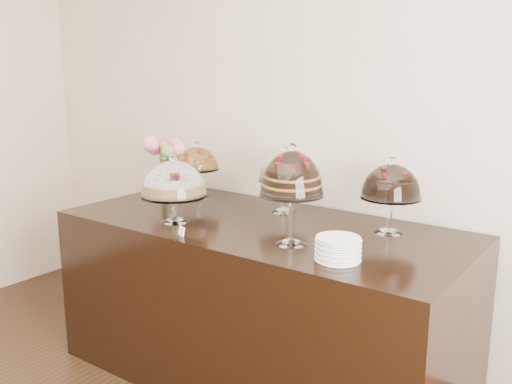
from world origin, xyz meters
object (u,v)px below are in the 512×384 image
Objects in this scene: cake_stand_dark_choco at (391,184)px; flower_vase at (167,155)px; display_counter at (261,301)px; cake_stand_choco_layer at (292,177)px; cake_stand_fruit_tart at (197,161)px; cake_stand_cheesecake at (284,169)px; plate_stack at (338,249)px; cake_stand_sugar_sponge at (174,182)px.

flower_vase is (-1.59, 0.04, -0.01)m from cake_stand_dark_choco.
display_counter is 4.56× the size of cake_stand_choco_layer.
cake_stand_fruit_tart is (-0.69, 0.26, 0.68)m from display_counter.
cake_stand_choco_layer is at bearing -24.97° from cake_stand_fruit_tart.
cake_stand_cheesecake is at bearing -0.39° from flower_vase.
cake_stand_cheesecake reaches higher than plate_stack.
cake_stand_fruit_tart is (-0.29, 0.51, 0.01)m from cake_stand_sugar_sponge.
display_counter is 0.97m from cake_stand_dark_choco.
cake_stand_sugar_sponge is 1.02m from plate_stack.
display_counter is 11.20× the size of plate_stack.
plate_stack is at bearing -22.85° from cake_stand_fruit_tart.
plate_stack is (0.29, -0.08, -0.27)m from cake_stand_choco_layer.
cake_stand_cheesecake and flower_vase have the same top height.
flower_vase is 1.97× the size of plate_stack.
cake_stand_dark_choco is (0.30, 0.45, -0.07)m from cake_stand_choco_layer.
display_counter is 0.82m from cake_stand_sugar_sponge.
cake_stand_cheesecake reaches higher than display_counter.
cake_stand_choco_layer reaches higher than plate_stack.
cake_stand_dark_choco is (0.66, -0.03, 0.00)m from cake_stand_cheesecake.
cake_stand_cheesecake is 0.66m from cake_stand_dark_choco.
cake_stand_dark_choco is (1.02, 0.49, 0.03)m from cake_stand_sugar_sponge.
cake_stand_cheesecake is at bearing 97.40° from display_counter.
cake_stand_dark_choco is 1.97× the size of plate_stack.
flower_vase reaches higher than display_counter.
cake_stand_fruit_tart is (-0.65, -0.01, -0.02)m from cake_stand_cheesecake.
flower_vase is (-1.29, 0.49, -0.08)m from cake_stand_choco_layer.
cake_stand_choco_layer reaches higher than cake_stand_sugar_sponge.
cake_stand_fruit_tart reaches higher than display_counter.
flower_vase is at bearing 137.13° from cake_stand_sugar_sponge.
display_counter is 0.87m from cake_stand_choco_layer.
cake_stand_dark_choco is at bearing 56.61° from cake_stand_choco_layer.
cake_stand_cheesecake is at bearing 1.28° from cake_stand_fruit_tart.
plate_stack is (0.62, -0.29, 0.50)m from display_counter.
cake_stand_choco_layer is 1.34× the size of cake_stand_fruit_tart.
plate_stack is (0.65, -0.56, -0.20)m from cake_stand_cheesecake.
display_counter is at bearing -159.02° from cake_stand_dark_choco.
cake_stand_cheesecake is 1.96× the size of plate_stack.
cake_stand_choco_layer is 0.61m from cake_stand_cheesecake.
cake_stand_sugar_sponge is 1.02× the size of cake_stand_fruit_tart.
display_counter is at bearing -16.04° from flower_vase.
plate_stack is (1.58, -0.57, -0.19)m from flower_vase.
flower_vase is at bearing 163.96° from display_counter.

